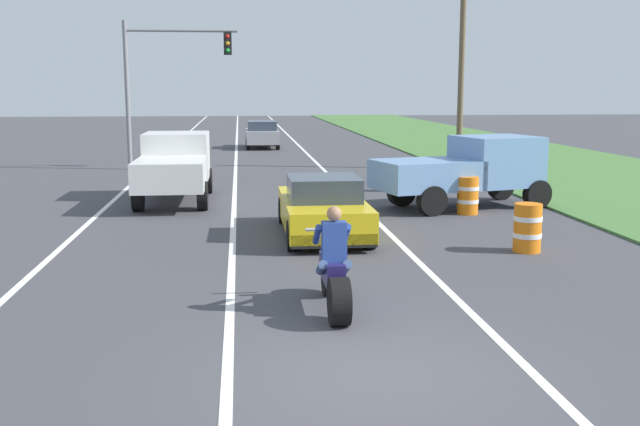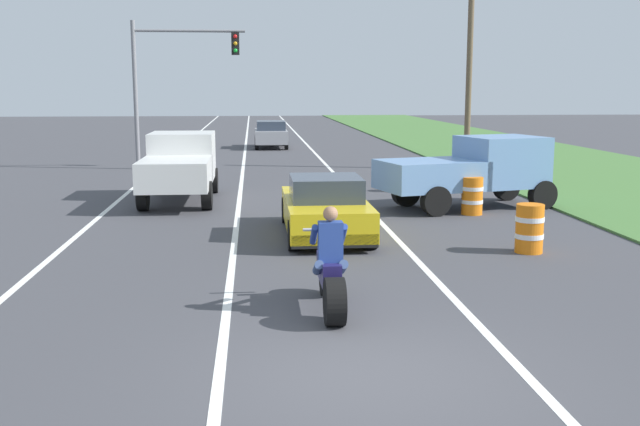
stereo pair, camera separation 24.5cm
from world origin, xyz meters
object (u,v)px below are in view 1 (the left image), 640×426
traffic_light_mast_near (162,71)px  distant_car_far_ahead (262,134)px  motorcycle_with_rider (334,274)px  construction_barrel_far (413,176)px  construction_barrel_nearest (527,228)px  construction_barrel_mid (468,195)px  sports_car_yellow (323,208)px  pickup_truck_right_shoulder_light_blue (468,168)px  pickup_truck_left_lane_white (175,164)px

traffic_light_mast_near → distant_car_far_ahead: traffic_light_mast_near is taller
motorcycle_with_rider → construction_barrel_far: (4.20, 12.67, -0.09)m
motorcycle_with_rider → construction_barrel_far: bearing=71.7°
traffic_light_mast_near → distant_car_far_ahead: bearing=67.2°
distant_car_far_ahead → motorcycle_with_rider: bearing=-89.8°
construction_barrel_nearest → construction_barrel_mid: size_ratio=1.00×
sports_car_yellow → pickup_truck_right_shoulder_light_blue: bearing=38.3°
sports_car_yellow → construction_barrel_far: sports_car_yellow is taller
pickup_truck_right_shoulder_light_blue → motorcycle_with_rider: bearing=-117.9°
pickup_truck_right_shoulder_light_blue → construction_barrel_mid: size_ratio=5.14×
sports_car_yellow → distant_car_far_ahead: size_ratio=1.08×
construction_barrel_far → motorcycle_with_rider: bearing=-108.3°
motorcycle_with_rider → construction_barrel_mid: 9.51m
distant_car_far_ahead → sports_car_yellow: bearing=-88.6°
traffic_light_mast_near → construction_barrel_nearest: bearing=-61.8°
pickup_truck_left_lane_white → distant_car_far_ahead: 19.67m
traffic_light_mast_near → construction_barrel_mid: traffic_light_mast_near is taller
motorcycle_with_rider → pickup_truck_right_shoulder_light_blue: bearing=62.1°
construction_barrel_far → distant_car_far_ahead: distant_car_far_ahead is taller
traffic_light_mast_near → construction_barrel_mid: size_ratio=6.00×
sports_car_yellow → pickup_truck_right_shoulder_light_blue: (4.48, 3.54, 0.48)m
construction_barrel_nearest → construction_barrel_far: size_ratio=1.00×
pickup_truck_left_lane_white → construction_barrel_nearest: size_ratio=4.80×
construction_barrel_nearest → construction_barrel_mid: same height
motorcycle_with_rider → traffic_light_mast_near: traffic_light_mast_near is taller
sports_car_yellow → construction_barrel_nearest: size_ratio=4.30×
motorcycle_with_rider → distant_car_far_ahead: bearing=90.2°
motorcycle_with_rider → distant_car_far_ahead: (-0.12, 30.71, 0.18)m
sports_car_yellow → distant_car_far_ahead: 24.88m
motorcycle_with_rider → pickup_truck_right_shoulder_light_blue: (4.97, 9.38, 0.51)m
motorcycle_with_rider → construction_barrel_far: 13.34m
pickup_truck_left_lane_white → traffic_light_mast_near: traffic_light_mast_near is taller
pickup_truck_left_lane_white → distant_car_far_ahead: size_ratio=1.20×
pickup_truck_right_shoulder_light_blue → pickup_truck_left_lane_white: bearing=166.9°
sports_car_yellow → motorcycle_with_rider: bearing=-94.8°
construction_barrel_nearest → motorcycle_with_rider: bearing=-140.4°
construction_barrel_nearest → pickup_truck_right_shoulder_light_blue: bearing=85.0°
construction_barrel_nearest → construction_barrel_mid: bearing=87.8°
pickup_truck_left_lane_white → sports_car_yellow: bearing=-55.3°
pickup_truck_left_lane_white → traffic_light_mast_near: bearing=97.5°
motorcycle_with_rider → construction_barrel_mid: bearing=60.7°
sports_car_yellow → distant_car_far_ahead: distant_car_far_ahead is taller
pickup_truck_left_lane_white → distant_car_far_ahead: (3.16, 19.42, -0.33)m
pickup_truck_left_lane_white → traffic_light_mast_near: (-1.19, 9.09, 2.89)m
pickup_truck_left_lane_white → construction_barrel_nearest: pickup_truck_left_lane_white is taller
pickup_truck_right_shoulder_light_blue → construction_barrel_far: 3.43m
construction_barrel_far → pickup_truck_right_shoulder_light_blue: bearing=-76.7°
pickup_truck_right_shoulder_light_blue → construction_barrel_far: pickup_truck_right_shoulder_light_blue is taller
construction_barrel_mid → distant_car_far_ahead: bearing=102.0°
pickup_truck_left_lane_white → traffic_light_mast_near: size_ratio=0.80×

